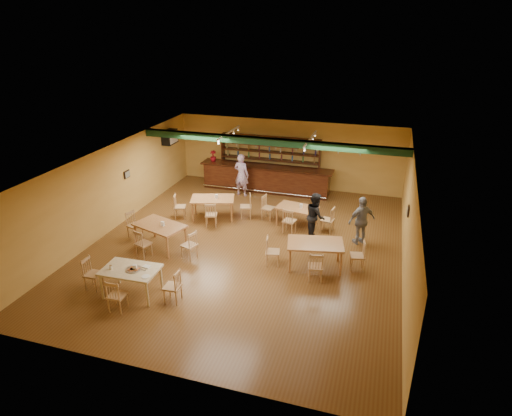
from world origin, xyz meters
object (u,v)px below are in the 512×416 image
(dining_table_c, at_px, (161,236))
(near_table, at_px, (132,282))
(dining_table_a, at_px, (213,208))
(dining_table_b, at_px, (297,216))
(patron_right_a, at_px, (315,216))
(dining_table_d, at_px, (315,255))
(bar_counter, at_px, (266,178))
(patron_bar, at_px, (241,175))

(dining_table_c, xyz_separation_m, near_table, (0.57, -2.69, -0.01))
(dining_table_a, relative_size, dining_table_b, 1.11)
(patron_right_a, bearing_deg, near_table, 120.01)
(dining_table_c, distance_m, near_table, 2.75)
(dining_table_d, xyz_separation_m, patron_right_a, (-0.34, 1.95, 0.41))
(dining_table_c, xyz_separation_m, patron_right_a, (4.75, 2.17, 0.41))
(bar_counter, distance_m, patron_right_a, 4.82)
(dining_table_c, bearing_deg, dining_table_b, 54.72)
(bar_counter, xyz_separation_m, near_table, (-1.33, -8.74, -0.16))
(bar_counter, height_order, dining_table_c, bar_counter)
(bar_counter, bearing_deg, near_table, -98.67)
(patron_right_a, bearing_deg, bar_counter, 16.96)
(dining_table_b, bearing_deg, dining_table_d, -57.04)
(near_table, bearing_deg, patron_bar, 84.57)
(bar_counter, height_order, patron_bar, patron_bar)
(dining_table_b, height_order, dining_table_c, dining_table_c)
(patron_bar, bearing_deg, patron_right_a, 150.35)
(patron_bar, bearing_deg, dining_table_d, 138.80)
(dining_table_d, height_order, near_table, dining_table_d)
(dining_table_c, distance_m, patron_bar, 5.36)
(bar_counter, bearing_deg, patron_right_a, -53.74)
(bar_counter, xyz_separation_m, patron_right_a, (2.85, -3.88, 0.26))
(bar_counter, relative_size, patron_right_a, 3.53)
(bar_counter, distance_m, dining_table_a, 3.56)
(dining_table_d, bearing_deg, bar_counter, 107.17)
(bar_counter, xyz_separation_m, patron_bar, (-0.85, -0.83, 0.35))
(bar_counter, bearing_deg, patron_bar, -135.79)
(patron_bar, bearing_deg, near_table, 96.45)
(dining_table_b, relative_size, near_table, 0.95)
(dining_table_c, bearing_deg, bar_counter, 90.29)
(bar_counter, relative_size, dining_table_c, 3.54)
(dining_table_a, xyz_separation_m, dining_table_b, (3.19, 0.28, -0.04))
(dining_table_b, xyz_separation_m, patron_bar, (-2.89, 2.26, 0.56))
(patron_right_a, bearing_deg, dining_table_a, 63.32)
(dining_table_d, distance_m, patron_right_a, 2.02)
(dining_table_b, height_order, near_table, near_table)
(bar_counter, relative_size, dining_table_a, 3.63)
(dining_table_c, height_order, dining_table_d, dining_table_d)
(dining_table_b, height_order, patron_bar, patron_bar)
(dining_table_a, bearing_deg, dining_table_b, -12.11)
(patron_bar, bearing_deg, dining_table_b, 152.01)
(dining_table_d, distance_m, near_table, 5.37)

